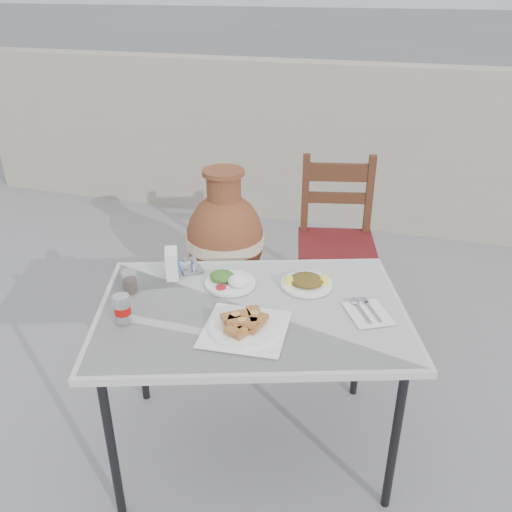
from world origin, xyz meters
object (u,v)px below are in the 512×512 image
(chair, at_px, (336,242))
(salad_chopped_plate, at_px, (307,282))
(cola_glass, at_px, (130,283))
(napkin_holder, at_px, (172,264))
(soda_can, at_px, (122,309))
(terracotta_urn, at_px, (225,240))
(cafe_table, at_px, (252,318))
(condiment_caddy, at_px, (191,267))
(salad_rice_plate, at_px, (230,280))
(pide_plate, at_px, (245,323))

(chair, bearing_deg, salad_chopped_plate, -102.10)
(cola_glass, relative_size, napkin_holder, 0.75)
(soda_can, relative_size, cola_glass, 1.20)
(chair, bearing_deg, cola_glass, -132.43)
(napkin_holder, distance_m, terracotta_urn, 1.04)
(cafe_table, distance_m, napkin_holder, 0.40)
(salad_chopped_plate, xyz_separation_m, soda_can, (-0.55, -0.43, 0.03))
(cola_glass, relative_size, condiment_caddy, 0.81)
(soda_can, relative_size, napkin_holder, 0.90)
(soda_can, xyz_separation_m, chair, (0.53, 1.27, -0.25))
(salad_chopped_plate, bearing_deg, salad_rice_plate, -164.28)
(cola_glass, bearing_deg, soda_can, -67.82)
(salad_rice_plate, bearing_deg, pide_plate, -60.57)
(pide_plate, xyz_separation_m, salad_rice_plate, (-0.15, 0.27, -0.01))
(cafe_table, xyz_separation_m, terracotta_urn, (-0.51, 1.09, -0.25))
(salad_chopped_plate, bearing_deg, soda_can, -142.02)
(cafe_table, height_order, salad_rice_plate, salad_rice_plate)
(chair, bearing_deg, terracotta_urn, 163.85)
(pide_plate, bearing_deg, condiment_caddy, 135.79)
(pide_plate, height_order, salad_rice_plate, pide_plate)
(chair, bearing_deg, soda_can, -125.82)
(pide_plate, bearing_deg, salad_chopped_plate, 69.18)
(salad_rice_plate, xyz_separation_m, terracotta_urn, (-0.38, 0.96, -0.32))
(salad_rice_plate, height_order, terracotta_urn, terracotta_urn)
(salad_chopped_plate, distance_m, soda_can, 0.69)
(cafe_table, height_order, chair, chair)
(napkin_holder, distance_m, chair, 1.09)
(cafe_table, distance_m, chair, 1.08)
(salad_chopped_plate, bearing_deg, cafe_table, -125.82)
(condiment_caddy, bearing_deg, chair, 62.62)
(soda_can, bearing_deg, napkin_holder, 85.82)
(napkin_holder, bearing_deg, pide_plate, -59.03)
(pide_plate, relative_size, salad_chopped_plate, 1.50)
(cola_glass, distance_m, terracotta_urn, 1.17)
(condiment_caddy, xyz_separation_m, terracotta_urn, (-0.20, 0.90, -0.32))
(salad_chopped_plate, bearing_deg, terracotta_urn, 127.02)
(salad_rice_plate, relative_size, chair, 0.22)
(soda_can, distance_m, chair, 1.40)
(salad_chopped_plate, height_order, chair, chair)
(cola_glass, bearing_deg, chair, 60.83)
(pide_plate, distance_m, salad_rice_plate, 0.31)
(salad_chopped_plate, height_order, cola_glass, cola_glass)
(condiment_caddy, xyz_separation_m, chair, (0.45, 0.87, -0.22))
(soda_can, bearing_deg, terracotta_urn, 95.12)
(pide_plate, relative_size, chair, 0.33)
(napkin_holder, bearing_deg, cola_glass, -148.85)
(salad_chopped_plate, distance_m, condiment_caddy, 0.47)
(soda_can, distance_m, cola_glass, 0.20)
(salad_chopped_plate, bearing_deg, napkin_holder, -170.56)
(cafe_table, xyz_separation_m, salad_rice_plate, (-0.13, 0.13, 0.06))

